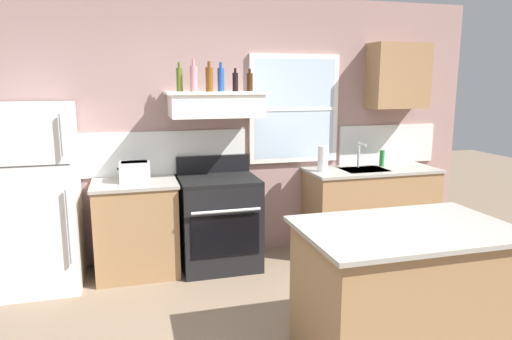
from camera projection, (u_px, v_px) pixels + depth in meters
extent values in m
cube|color=gray|center=(234.00, 129.00, 4.86)|extent=(5.40, 0.06, 2.70)
cube|color=silver|center=(122.00, 155.00, 4.56)|extent=(2.50, 0.02, 0.44)
cube|color=silver|center=(387.00, 144.00, 5.34)|extent=(1.20, 0.02, 0.44)
cube|color=white|center=(294.00, 109.00, 4.95)|extent=(1.00, 0.04, 1.15)
cube|color=silver|center=(295.00, 109.00, 4.93)|extent=(0.90, 0.01, 1.05)
cube|color=white|center=(295.00, 109.00, 4.93)|extent=(0.90, 0.02, 0.04)
cube|color=white|center=(36.00, 197.00, 4.09)|extent=(0.70, 0.68, 1.66)
cube|color=#333333|center=(24.00, 166.00, 3.70)|extent=(0.69, 0.00, 0.01)
cylinder|color=#A5A8AD|center=(69.00, 227.00, 3.86)|extent=(0.02, 0.02, 0.64)
cylinder|color=#A5A8AD|center=(62.00, 135.00, 3.71)|extent=(0.02, 0.02, 0.34)
cube|color=#9E754C|center=(137.00, 229.00, 4.44)|extent=(0.76, 0.60, 0.88)
cube|color=#9E998E|center=(134.00, 183.00, 4.36)|extent=(0.79, 0.63, 0.03)
cube|color=silver|center=(135.00, 172.00, 4.34)|extent=(0.28, 0.20, 0.19)
cube|color=black|center=(134.00, 162.00, 4.33)|extent=(0.24, 0.16, 0.01)
cube|color=black|center=(118.00, 169.00, 4.30)|extent=(0.02, 0.03, 0.02)
cube|color=black|center=(219.00, 224.00, 4.62)|extent=(0.76, 0.64, 0.87)
cube|color=black|center=(218.00, 180.00, 4.53)|extent=(0.76, 0.64, 0.04)
cube|color=black|center=(213.00, 164.00, 4.79)|extent=(0.76, 0.06, 0.18)
cube|color=black|center=(226.00, 236.00, 4.31)|extent=(0.65, 0.01, 0.40)
cylinder|color=silver|center=(226.00, 211.00, 4.23)|extent=(0.65, 0.03, 0.03)
cube|color=white|center=(215.00, 106.00, 4.49)|extent=(0.88, 0.48, 0.22)
cube|color=#262628|center=(220.00, 115.00, 4.29)|extent=(0.75, 0.02, 0.04)
cube|color=white|center=(215.00, 93.00, 4.47)|extent=(0.96, 0.52, 0.02)
cylinder|color=#4C601E|center=(179.00, 80.00, 4.41)|extent=(0.06, 0.06, 0.22)
cylinder|color=#4C601E|center=(179.00, 65.00, 4.38)|extent=(0.03, 0.03, 0.06)
cylinder|color=#C67F84|center=(194.00, 79.00, 4.37)|extent=(0.07, 0.07, 0.24)
cylinder|color=#C67F84|center=(193.00, 63.00, 4.35)|extent=(0.03, 0.03, 0.06)
cylinder|color=brown|center=(209.00, 80.00, 4.38)|extent=(0.07, 0.07, 0.23)
cylinder|color=brown|center=(209.00, 64.00, 4.36)|extent=(0.03, 0.03, 0.06)
cylinder|color=#1E478C|center=(221.00, 80.00, 4.46)|extent=(0.07, 0.07, 0.22)
cylinder|color=#1E478C|center=(221.00, 65.00, 4.44)|extent=(0.03, 0.03, 0.06)
cylinder|color=black|center=(235.00, 82.00, 4.49)|extent=(0.06, 0.06, 0.18)
cylinder|color=black|center=(235.00, 70.00, 4.47)|extent=(0.02, 0.02, 0.04)
cylinder|color=#381E0F|center=(250.00, 82.00, 4.55)|extent=(0.06, 0.06, 0.18)
cylinder|color=#381E0F|center=(250.00, 71.00, 4.53)|extent=(0.03, 0.03, 0.04)
cube|color=#9E754C|center=(370.00, 210.00, 5.10)|extent=(1.40, 0.60, 0.88)
cube|color=#9E998E|center=(372.00, 170.00, 5.02)|extent=(1.43, 0.63, 0.03)
cube|color=#B7BABC|center=(364.00, 170.00, 4.97)|extent=(0.48, 0.36, 0.01)
cylinder|color=silver|center=(359.00, 155.00, 5.07)|extent=(0.03, 0.03, 0.28)
cylinder|color=silver|center=(363.00, 145.00, 4.98)|extent=(0.02, 0.16, 0.02)
cylinder|color=white|center=(323.00, 159.00, 4.84)|extent=(0.11, 0.11, 0.27)
cylinder|color=#268C3F|center=(382.00, 158.00, 5.14)|extent=(0.06, 0.06, 0.18)
cube|color=#9E754C|center=(403.00, 294.00, 3.10)|extent=(1.32, 0.82, 0.88)
cube|color=#9E998E|center=(407.00, 229.00, 3.01)|extent=(1.40, 0.90, 0.03)
cube|color=#9E754C|center=(398.00, 76.00, 5.05)|extent=(0.64, 0.32, 0.70)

